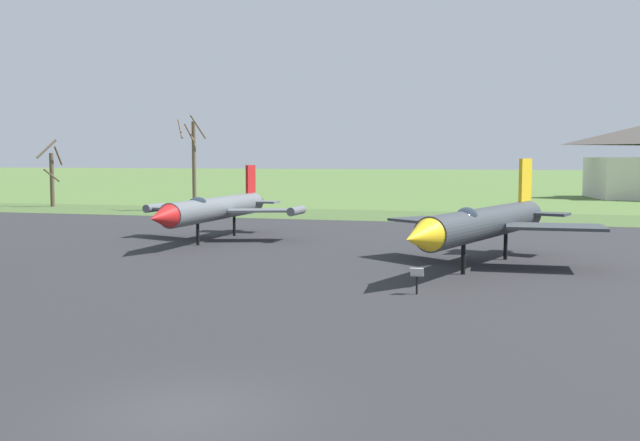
# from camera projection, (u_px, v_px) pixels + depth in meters

# --- Properties ---
(ground_plane) EXTENTS (600.00, 600.00, 0.00)m
(ground_plane) POSITION_uv_depth(u_px,v_px,m) (183.00, 415.00, 14.86)
(ground_plane) COLOR #4C6B33
(asphalt_apron) EXTENTS (97.30, 55.86, 0.05)m
(asphalt_apron) POSITION_uv_depth(u_px,v_px,m) (364.00, 280.00, 30.92)
(asphalt_apron) COLOR #28282B
(asphalt_apron) RESTS_ON ground
(grass_verge_strip) EXTENTS (157.30, 12.00, 0.06)m
(grass_verge_strip) POSITION_uv_depth(u_px,v_px,m) (450.00, 217.00, 63.44)
(grass_verge_strip) COLOR #425B2E
(grass_verge_strip) RESTS_ON ground
(jet_fighter_front_left) EXTENTS (10.33, 15.09, 5.07)m
(jet_fighter_front_left) POSITION_uv_depth(u_px,v_px,m) (483.00, 223.00, 34.22)
(jet_fighter_front_left) COLOR #33383D
(jet_fighter_front_left) RESTS_ON ground
(info_placard_front_left) EXTENTS (0.52, 0.33, 1.06)m
(info_placard_front_left) POSITION_uv_depth(u_px,v_px,m) (417.00, 278.00, 27.62)
(info_placard_front_left) COLOR black
(info_placard_front_left) RESTS_ON ground
(jet_fighter_rear_center) EXTENTS (10.17, 14.82, 4.61)m
(jet_fighter_rear_center) POSITION_uv_depth(u_px,v_px,m) (214.00, 209.00, 45.05)
(jet_fighter_rear_center) COLOR #565B60
(jet_fighter_rear_center) RESTS_ON ground
(bare_tree_far_left) EXTENTS (2.70, 2.70, 7.02)m
(bare_tree_far_left) POSITION_uv_depth(u_px,v_px,m) (52.00, 175.00, 76.39)
(bare_tree_far_left) COLOR brown
(bare_tree_far_left) RESTS_ON ground
(bare_tree_left_of_center) EXTENTS (3.07, 2.28, 9.11)m
(bare_tree_left_of_center) POSITION_uv_depth(u_px,v_px,m) (193.00, 161.00, 70.89)
(bare_tree_left_of_center) COLOR brown
(bare_tree_left_of_center) RESTS_ON ground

